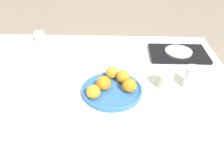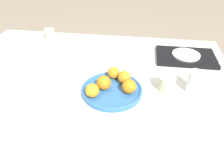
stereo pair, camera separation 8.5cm
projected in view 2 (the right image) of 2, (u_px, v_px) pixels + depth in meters
The scene contains 13 objects.
ground_plane at pixel (98, 149), 1.72m from camera, with size 12.00×12.00×0.00m, color gray.
table at pixel (96, 114), 1.50m from camera, with size 1.58×0.91×0.76m.
fruit_platter at pixel (112, 90), 1.07m from camera, with size 0.30×0.30×0.03m.
orange_0 at pixel (124, 77), 1.10m from camera, with size 0.07×0.07×0.07m.
orange_1 at pixel (129, 86), 1.03m from camera, with size 0.07×0.07×0.07m.
orange_2 at pixel (104, 83), 1.05m from camera, with size 0.07×0.07×0.07m.
orange_3 at pixel (114, 73), 1.13m from camera, with size 0.06×0.06×0.06m.
orange_4 at pixel (92, 90), 1.01m from camera, with size 0.07×0.07×0.07m.
water_glass at pixel (194, 82), 1.06m from camera, with size 0.07×0.07×0.11m.
serving_tray at pixel (186, 57), 1.35m from camera, with size 0.36×0.24×0.02m.
side_plate at pixel (186, 55), 1.34m from camera, with size 0.17×0.17×0.01m.
cup_0 at pixel (50, 34), 1.57m from camera, with size 0.07×0.07×0.07m.
cup_1 at pixel (167, 83), 1.08m from camera, with size 0.08×0.08×0.07m.
Camera 2 is at (0.26, -1.06, 1.44)m, focal length 35.00 mm.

